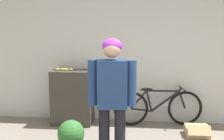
# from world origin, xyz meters

# --- Properties ---
(wall_back) EXTENTS (8.00, 0.07, 2.60)m
(wall_back) POSITION_xyz_m (0.00, 2.79, 1.30)
(wall_back) COLOR silver
(wall_back) RESTS_ON ground_plane
(side_shelf) EXTENTS (0.71, 0.43, 0.97)m
(side_shelf) POSITION_xyz_m (-1.13, 2.52, 0.48)
(side_shelf) COLOR #38332D
(side_shelf) RESTS_ON ground_plane
(person) EXTENTS (0.57, 0.26, 1.57)m
(person) POSITION_xyz_m (-0.27, 1.03, 0.94)
(person) COLOR black
(person) RESTS_ON ground_plane
(bicycle) EXTENTS (1.57, 0.46, 0.69)m
(bicycle) POSITION_xyz_m (0.39, 2.56, 0.33)
(bicycle) COLOR black
(bicycle) RESTS_ON ground_plane
(banana) EXTENTS (0.33, 0.09, 0.04)m
(banana) POSITION_xyz_m (-1.28, 2.53, 0.99)
(banana) COLOR #EAD64C
(banana) RESTS_ON side_shelf
(cardboard_box) EXTENTS (0.37, 0.36, 0.21)m
(cardboard_box) POSITION_xyz_m (0.99, 2.15, 0.08)
(cardboard_box) COLOR tan
(cardboard_box) RESTS_ON ground_plane
(potted_plant) EXTENTS (0.35, 0.35, 0.50)m
(potted_plant) POSITION_xyz_m (-0.83, 1.23, 0.28)
(potted_plant) COLOR brown
(potted_plant) RESTS_ON ground_plane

